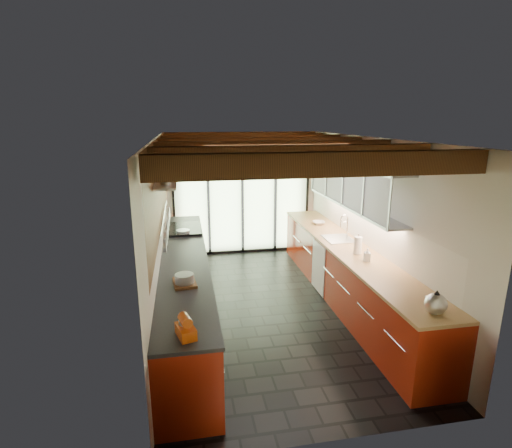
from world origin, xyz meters
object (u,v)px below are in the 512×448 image
at_px(kettle, 436,303).
at_px(soap_bottle, 367,255).
at_px(paper_towel, 358,246).
at_px(stand_mixer, 186,328).
at_px(bowl, 319,223).

distance_m(kettle, soap_bottle, 1.58).
xyz_separation_m(kettle, paper_towel, (0.00, 1.90, 0.01)).
bearing_deg(stand_mixer, soap_bottle, 31.80).
height_order(kettle, soap_bottle, kettle).
xyz_separation_m(stand_mixer, soap_bottle, (2.54, 1.57, 0.01)).
bearing_deg(bowl, paper_towel, -90.00).
bearing_deg(stand_mixer, kettle, -0.14).
bearing_deg(kettle, bowl, 90.00).
bearing_deg(soap_bottle, kettle, -90.00).
bearing_deg(bowl, kettle, -90.00).
relative_size(stand_mixer, bowl, 1.22).
relative_size(paper_towel, soap_bottle, 1.63).
relative_size(kettle, bowl, 1.37).
height_order(soap_bottle, bowl, soap_bottle).
distance_m(stand_mixer, kettle, 2.54).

